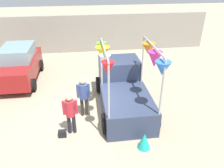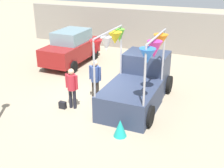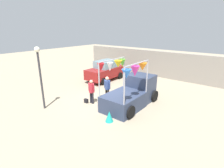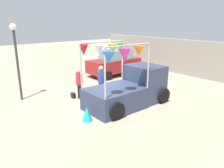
# 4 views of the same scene
# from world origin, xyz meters

# --- Properties ---
(ground_plane) EXTENTS (60.00, 60.00, 0.00)m
(ground_plane) POSITION_xyz_m (0.00, 0.00, 0.00)
(ground_plane) COLOR gray
(vendor_truck) EXTENTS (2.47, 4.14, 3.05)m
(vendor_truck) POSITION_xyz_m (1.56, 0.67, 0.89)
(vendor_truck) COLOR #2D3851
(vendor_truck) RESTS_ON ground
(parked_car) EXTENTS (1.88, 4.00, 1.88)m
(parked_car) POSITION_xyz_m (-3.43, 3.80, 0.94)
(parked_car) COLOR maroon
(parked_car) RESTS_ON ground
(person_customer) EXTENTS (0.53, 0.34, 1.63)m
(person_customer) POSITION_xyz_m (-0.61, -0.91, 0.98)
(person_customer) COLOR black
(person_customer) RESTS_ON ground
(person_vendor) EXTENTS (0.53, 0.34, 1.71)m
(person_vendor) POSITION_xyz_m (-0.12, 0.12, 1.04)
(person_vendor) COLOR #2D2823
(person_vendor) RESTS_ON ground
(handbag) EXTENTS (0.28, 0.16, 0.28)m
(handbag) POSITION_xyz_m (-0.96, -1.11, 0.14)
(handbag) COLOR black
(handbag) RESTS_ON ground
(street_lamp) EXTENTS (0.32, 0.32, 3.84)m
(street_lamp) POSITION_xyz_m (-2.41, -3.32, 2.51)
(street_lamp) COLOR #333338
(street_lamp) RESTS_ON ground
(brick_boundary_wall) EXTENTS (18.00, 0.36, 2.60)m
(brick_boundary_wall) POSITION_xyz_m (0.00, 8.11, 1.30)
(brick_boundary_wall) COLOR gray
(brick_boundary_wall) RESTS_ON ground
(folded_kite_bundle_teal) EXTENTS (0.61, 0.61, 0.60)m
(folded_kite_bundle_teal) POSITION_xyz_m (1.83, -2.03, 0.30)
(folded_kite_bundle_teal) COLOR teal
(folded_kite_bundle_teal) RESTS_ON ground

